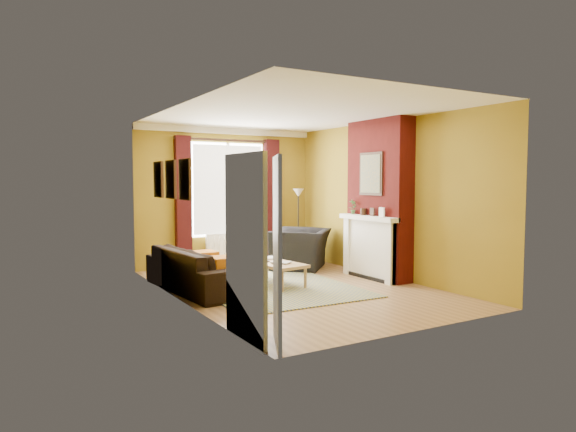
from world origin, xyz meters
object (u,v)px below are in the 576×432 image
Objects in this scene: coffee_table at (274,265)px; wicker_stool at (280,254)px; sofa at (198,269)px; armchair at (301,249)px; floor_lamp at (298,204)px.

coffee_table is 2.43× the size of wicker_stool.
sofa reaches higher than wicker_stool.
armchair is 0.96× the size of coffee_table.
sofa is 4.49× the size of wicker_stool.
floor_lamp is (1.62, 1.88, 0.88)m from coffee_table.
wicker_stool is 1.18m from floor_lamp.
coffee_table is at bearing -130.71° from floor_lamp.
floor_lamp reaches higher than armchair.
wicker_stool is at bearing -64.03° from sofa.
sofa reaches higher than coffee_table.
coffee_table is at bearing -2.88° from armchair.
coffee_table is (1.20, -0.29, 0.01)m from sofa.
coffee_table is 1.91m from wicker_stool.
armchair reaches higher than coffee_table.
sofa is 2.58m from wicker_stool.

